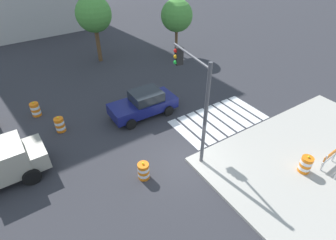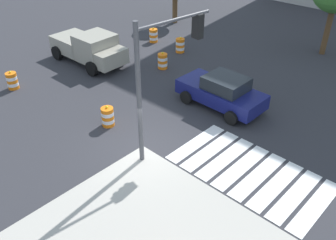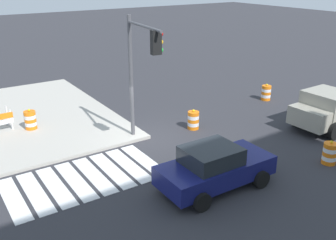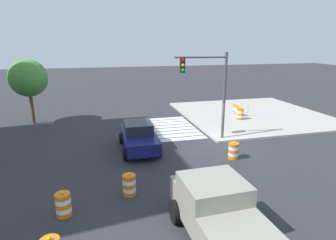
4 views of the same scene
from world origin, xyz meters
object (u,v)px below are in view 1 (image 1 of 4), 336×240
street_tree_streetside_mid (177,16)px  traffic_barrel_on_sidewalk (306,164)px  traffic_barrel_crosswalk_end (35,109)px  traffic_barrel_median_far (144,171)px  street_tree_streetside_far (94,14)px  construction_barricade (333,159)px  traffic_barrel_median_near (60,125)px  sports_car (144,103)px  traffic_light_pole (194,88)px

street_tree_streetside_mid → traffic_barrel_on_sidewalk: bearing=-101.6°
traffic_barrel_crosswalk_end → traffic_barrel_median_far: same height
street_tree_streetside_mid → street_tree_streetside_far: street_tree_streetside_far is taller
traffic_barrel_median_far → street_tree_streetside_far: size_ratio=0.18×
street_tree_streetside_mid → street_tree_streetside_far: bearing=159.1°
traffic_barrel_crosswalk_end → construction_barricade: bearing=-49.0°
traffic_barrel_median_near → traffic_barrel_median_far: 6.48m
construction_barricade → traffic_barrel_crosswalk_end: bearing=131.0°
traffic_barrel_on_sidewalk → street_tree_streetside_mid: bearing=78.4°
street_tree_streetside_mid → street_tree_streetside_far: size_ratio=0.90×
sports_car → traffic_light_pole: traffic_light_pole is taller
traffic_barrel_median_near → sports_car: bearing=-12.9°
construction_barricade → sports_car: bearing=120.0°
traffic_barrel_median_far → street_tree_streetside_far: street_tree_streetside_far is taller
traffic_barrel_median_near → traffic_barrel_median_far: (2.40, -6.02, 0.00)m
sports_car → traffic_light_pole: (0.43, -4.44, 3.10)m
sports_car → street_tree_streetside_far: street_tree_streetside_far is taller
traffic_barrel_median_near → street_tree_streetside_mid: bearing=25.8°
street_tree_streetside_mid → traffic_barrel_median_near: bearing=-154.2°
traffic_barrel_median_near → traffic_light_pole: (5.53, -5.62, 3.46)m
sports_car → traffic_barrel_median_near: sports_car is taller
traffic_barrel_median_far → construction_barricade: bearing=-29.6°
construction_barricade → street_tree_streetside_far: size_ratio=0.23×
street_tree_streetside_mid → construction_barricade: bearing=-96.8°
traffic_barrel_median_far → street_tree_streetside_mid: bearing=49.9°
sports_car → traffic_barrel_crosswalk_end: 7.04m
construction_barricade → street_tree_streetside_far: 20.09m
traffic_barrel_on_sidewalk → construction_barricade: size_ratio=0.78×
construction_barricade → street_tree_streetside_far: street_tree_streetside_far is taller
sports_car → street_tree_streetside_far: (0.81, 9.77, 3.28)m
traffic_barrel_on_sidewalk → construction_barricade: (1.34, -0.56, 0.12)m
traffic_barrel_median_far → sports_car: bearing=60.9°
sports_car → traffic_barrel_median_near: 5.24m
traffic_barrel_crosswalk_end → traffic_barrel_median_near: size_ratio=1.00×
traffic_barrel_median_near → traffic_barrel_median_far: bearing=-68.2°
traffic_barrel_on_sidewalk → traffic_barrel_median_far: bearing=149.2°
traffic_barrel_crosswalk_end → sports_car: bearing=-31.8°
traffic_barrel_median_near → construction_barricade: (10.57, -10.65, 0.27)m
traffic_barrel_on_sidewalk → street_tree_streetside_mid: 16.76m
traffic_barrel_median_near → traffic_barrel_on_sidewalk: 13.68m
traffic_barrel_median_near → street_tree_streetside_far: bearing=55.5°
sports_car → construction_barricade: size_ratio=3.32×
street_tree_streetside_far → sports_car: bearing=-94.7°
traffic_barrel_median_far → construction_barricade: size_ratio=0.78×
traffic_barrel_crosswalk_end → traffic_barrel_on_sidewalk: (10.11, -12.62, 0.15)m
construction_barricade → street_tree_streetside_mid: 17.07m
traffic_barrel_on_sidewalk → street_tree_streetside_mid: (3.32, 16.15, 3.00)m
traffic_barrel_median_near → traffic_barrel_on_sidewalk: traffic_barrel_on_sidewalk is taller
sports_car → street_tree_streetside_mid: (7.46, 7.23, 2.79)m
sports_car → traffic_barrel_median_far: size_ratio=4.23×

